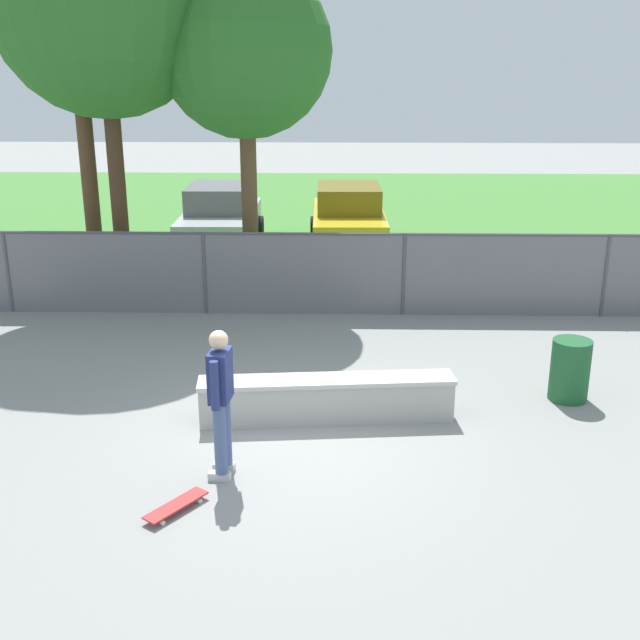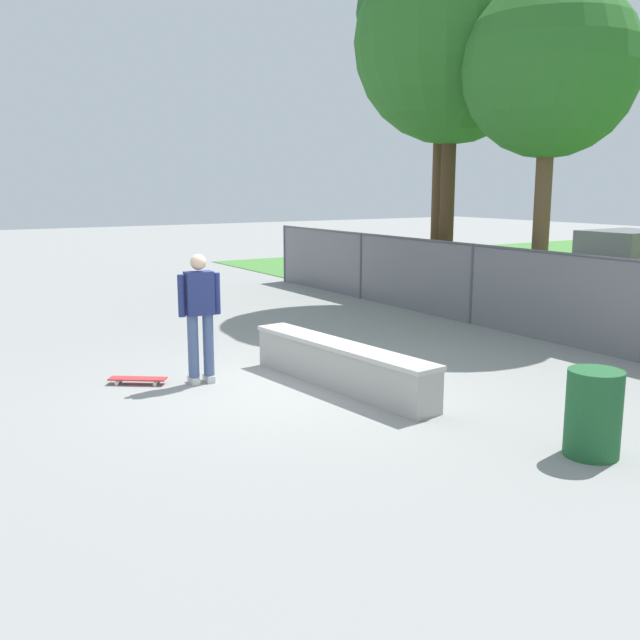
{
  "view_description": "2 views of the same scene",
  "coord_description": "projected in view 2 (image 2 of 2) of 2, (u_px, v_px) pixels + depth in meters",
  "views": [
    {
      "loc": [
        0.67,
        -8.94,
        4.65
      ],
      "look_at": [
        0.42,
        1.22,
        1.29
      ],
      "focal_mm": 43.65,
      "sensor_mm": 36.0,
      "label": 1
    },
    {
      "loc": [
        8.47,
        -4.5,
        2.74
      ],
      "look_at": [
        0.42,
        0.49,
        0.95
      ],
      "focal_mm": 40.07,
      "sensor_mm": 36.0,
      "label": 2
    }
  ],
  "objects": [
    {
      "name": "tree_near_right",
      "position": [
        452.0,
        44.0,
        15.28
      ],
      "size": [
        4.24,
        4.24,
        7.85
      ],
      "color": "#47301E",
      "rests_on": "ground"
    },
    {
      "name": "tree_mid",
      "position": [
        550.0,
        70.0,
        13.32
      ],
      "size": [
        3.3,
        3.3,
        6.54
      ],
      "color": "brown",
      "rests_on": "ground"
    },
    {
      "name": "car_silver",
      "position": [
        623.0,
        264.0,
        17.49
      ],
      "size": [
        2.09,
        4.24,
        1.66
      ],
      "color": "#B7BABF",
      "rests_on": "ground"
    },
    {
      "name": "skateboarder",
      "position": [
        200.0,
        313.0,
        9.87
      ],
      "size": [
        0.3,
        0.6,
        1.82
      ],
      "color": "beige",
      "rests_on": "ground"
    },
    {
      "name": "ground_plane",
      "position": [
        274.0,
        386.0,
        9.91
      ],
      "size": [
        80.0,
        80.0,
        0.0
      ],
      "primitive_type": "plane",
      "color": "gray"
    },
    {
      "name": "skateboard",
      "position": [
        138.0,
        379.0,
        9.98
      ],
      "size": [
        0.63,
        0.77,
        0.09
      ],
      "color": "red",
      "rests_on": "ground"
    },
    {
      "name": "trash_bin",
      "position": [
        593.0,
        413.0,
        7.27
      ],
      "size": [
        0.56,
        0.56,
        0.91
      ],
      "primitive_type": "cylinder",
      "color": "#1E592D",
      "rests_on": "ground"
    },
    {
      "name": "concrete_ledge",
      "position": [
        340.0,
        365.0,
        9.81
      ],
      "size": [
        3.5,
        0.81,
        0.61
      ],
      "color": "#A8A59E",
      "rests_on": "ground"
    },
    {
      "name": "chainlink_fence",
      "position": [
        548.0,
        292.0,
        12.6
      ],
      "size": [
        19.23,
        0.07,
        1.61
      ],
      "color": "#4C4C51",
      "rests_on": "ground"
    },
    {
      "name": "tree_near_left",
      "position": [
        444.0,
        15.0,
        15.85
      ],
      "size": [
        3.92,
        3.92,
        8.45
      ],
      "color": "#513823",
      "rests_on": "ground"
    }
  ]
}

